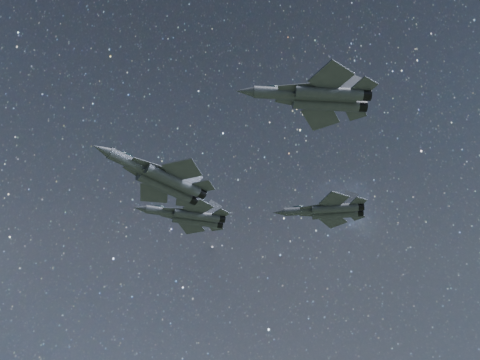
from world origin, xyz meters
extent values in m
cylinder|color=#363943|center=(-16.48, -2.10, 142.12)|extent=(8.04, 4.77, 1.69)
cone|color=#363943|center=(-21.25, -4.19, 142.12)|extent=(3.00, 2.44, 1.52)
ellipsoid|color=#17262B|center=(-17.67, -2.62, 142.93)|extent=(2.82, 2.08, 0.84)
cube|color=#363943|center=(-11.30, 0.16, 142.06)|extent=(8.81, 5.05, 1.41)
cylinder|color=#363943|center=(-10.47, -0.66, 141.57)|extent=(9.03, 5.20, 1.69)
cylinder|color=#363943|center=(-11.34, 1.33, 141.57)|extent=(9.03, 5.20, 1.69)
cylinder|color=black|center=(-5.90, 1.33, 141.57)|extent=(1.92, 2.00, 1.56)
cylinder|color=black|center=(-6.77, 3.32, 141.57)|extent=(1.92, 2.00, 1.56)
cube|color=#363943|center=(-14.10, -2.66, 141.99)|extent=(5.77, 2.40, 0.13)
cube|color=#363943|center=(-15.27, 0.02, 141.99)|extent=(5.32, 4.19, 0.13)
cube|color=#363943|center=(-9.63, -3.14, 141.79)|extent=(6.18, 6.04, 0.22)
cube|color=#363943|center=(-12.58, 3.63, 141.79)|extent=(4.76, 5.22, 0.22)
cube|color=#363943|center=(-5.73, -0.13, 141.79)|extent=(3.67, 3.62, 0.16)
cube|color=#363943|center=(-7.73, 4.44, 141.79)|extent=(2.78, 2.97, 0.16)
cube|color=#363943|center=(-7.48, 0.35, 143.64)|extent=(3.63, 1.39, 3.86)
cube|color=#363943|center=(-8.57, 2.83, 143.64)|extent=(3.40, 1.94, 3.86)
cylinder|color=#363943|center=(-9.39, 12.25, 144.44)|extent=(6.82, 1.68, 1.43)
cone|color=#363943|center=(-13.78, 12.41, 144.44)|extent=(2.24, 1.36, 1.28)
ellipsoid|color=#17262B|center=(-10.49, 12.29, 145.12)|extent=(2.21, 1.04, 0.70)
cube|color=#363943|center=(-4.64, 12.07, 144.39)|extent=(7.55, 1.65, 1.19)
cylinder|color=#363943|center=(-4.31, 11.14, 143.98)|extent=(7.74, 1.71, 1.43)
cylinder|color=#363943|center=(-4.24, 12.97, 143.98)|extent=(7.74, 1.71, 1.43)
cylinder|color=black|center=(-0.10, 10.98, 143.98)|extent=(1.24, 1.36, 1.32)
cylinder|color=black|center=(-0.03, 12.81, 143.98)|extent=(1.24, 1.36, 1.32)
cube|color=#363943|center=(-7.79, 10.95, 144.33)|extent=(4.86, 2.06, 0.11)
cube|color=#363943|center=(-7.70, 13.42, 144.33)|extent=(4.86, 1.73, 0.11)
cube|color=#363943|center=(-4.57, 8.95, 144.16)|extent=(4.98, 5.14, 0.18)
cube|color=#363943|center=(-4.34, 15.17, 144.16)|extent=(5.09, 5.21, 0.18)
cube|color=#363943|center=(-0.51, 9.81, 144.16)|extent=(2.93, 3.01, 0.14)
cube|color=#363943|center=(-0.35, 14.01, 144.16)|extent=(3.00, 3.06, 0.14)
cube|color=#363943|center=(-1.66, 10.81, 145.72)|extent=(3.17, 0.52, 3.26)
cube|color=#363943|center=(-1.58, 13.10, 145.72)|extent=(3.18, 0.44, 3.26)
cylinder|color=#363943|center=(-0.39, -20.53, 142.91)|extent=(7.54, 3.04, 1.55)
cone|color=#363943|center=(-5.07, -19.55, 142.91)|extent=(2.63, 1.86, 1.40)
ellipsoid|color=#17262B|center=(-1.56, -20.29, 143.66)|extent=(2.54, 1.51, 0.77)
cube|color=#363943|center=(4.68, -21.60, 142.86)|extent=(8.31, 3.15, 1.30)
cylinder|color=#363943|center=(4.87, -22.66, 142.41)|extent=(8.51, 3.25, 1.55)
cylinder|color=#363943|center=(5.28, -20.71, 142.41)|extent=(8.51, 3.25, 1.55)
cylinder|color=black|center=(9.35, -23.61, 142.41)|extent=(1.56, 1.67, 1.44)
cylinder|color=black|center=(9.77, -21.66, 142.41)|extent=(1.56, 1.67, 1.44)
cube|color=#363943|center=(1.09, -22.22, 142.79)|extent=(5.20, 3.03, 0.12)
cube|color=#363943|center=(1.65, -19.59, 142.79)|extent=(5.20, 1.18, 0.12)
cube|color=#363943|center=(4.18, -24.96, 142.61)|extent=(5.03, 5.33, 0.20)
cube|color=#363943|center=(5.58, -18.33, 142.61)|extent=(5.70, 5.71, 0.20)
cube|color=#363943|center=(8.70, -24.79, 142.61)|extent=(2.95, 3.08, 0.15)
cube|color=#363943|center=(9.64, -20.31, 142.61)|extent=(3.37, 3.39, 0.15)
cube|color=#363943|center=(7.64, -23.50, 144.30)|extent=(3.36, 1.14, 3.55)
cube|color=#363943|center=(8.16, -21.06, 144.30)|extent=(3.47, 0.63, 3.55)
cylinder|color=#363943|center=(12.65, 5.06, 144.16)|extent=(6.64, 3.82, 1.39)
cone|color=#363943|center=(8.69, 6.70, 144.16)|extent=(2.46, 1.98, 1.25)
ellipsoid|color=#17262B|center=(11.66, 5.47, 144.83)|extent=(2.32, 1.68, 0.69)
cube|color=#363943|center=(16.94, 3.28, 144.12)|extent=(7.28, 4.04, 1.16)
cylinder|color=#363943|center=(16.93, 2.32, 143.71)|extent=(7.46, 4.16, 1.39)
cylinder|color=#363943|center=(17.61, 3.97, 143.71)|extent=(7.46, 4.16, 1.39)
cylinder|color=black|center=(20.72, 0.75, 143.71)|extent=(1.56, 1.63, 1.29)
cylinder|color=black|center=(21.41, 2.40, 143.71)|extent=(1.56, 1.63, 1.29)
cube|color=#363943|center=(13.68, 3.33, 144.05)|extent=(4.41, 3.38, 0.11)
cube|color=#363943|center=(14.60, 5.56, 144.05)|extent=(4.75, 1.89, 0.11)
cube|color=#363943|center=(15.94, 0.41, 143.89)|extent=(3.98, 4.35, 0.18)
cube|color=#363943|center=(18.27, 6.02, 143.89)|extent=(5.10, 4.99, 0.18)
cube|color=#363943|center=(19.95, -0.19, 143.89)|extent=(2.33, 2.48, 0.13)
cube|color=#363943|center=(21.52, 3.61, 143.89)|extent=(3.02, 2.99, 0.13)
cube|color=#363943|center=(19.24, 1.12, 145.41)|extent=(2.83, 1.55, 3.18)
cube|color=#363943|center=(20.09, 3.19, 145.41)|extent=(3.01, 1.09, 3.18)
camera|label=1|loc=(-19.42, -66.59, 92.07)|focal=42.00mm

